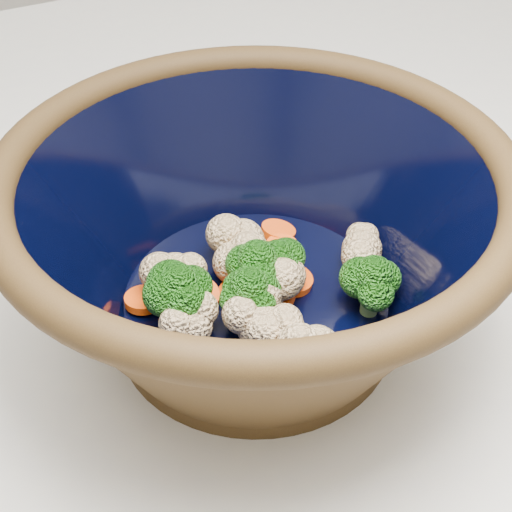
{
  "coord_description": "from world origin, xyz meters",
  "views": [
    {
      "loc": [
        -0.26,
        -0.45,
        1.29
      ],
      "look_at": [
        -0.08,
        -0.12,
        0.97
      ],
      "focal_mm": 50.0,
      "sensor_mm": 36.0,
      "label": 1
    }
  ],
  "objects": [
    {
      "name": "counter",
      "position": [
        0.0,
        0.0,
        0.45
      ],
      "size": [
        1.2,
        1.2,
        0.9
      ],
      "primitive_type": "cube",
      "color": "white",
      "rests_on": "ground"
    },
    {
      "name": "mixing_bowl",
      "position": [
        -0.08,
        -0.12,
        0.98
      ],
      "size": [
        0.41,
        0.41,
        0.15
      ],
      "rotation": [
        0.0,
        0.0,
        -0.31
      ],
      "color": "black",
      "rests_on": "counter"
    },
    {
      "name": "vegetable_pile",
      "position": [
        -0.08,
        -0.13,
        0.96
      ],
      "size": [
        0.19,
        0.16,
        0.05
      ],
      "color": "#608442",
      "rests_on": "mixing_bowl"
    }
  ]
}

